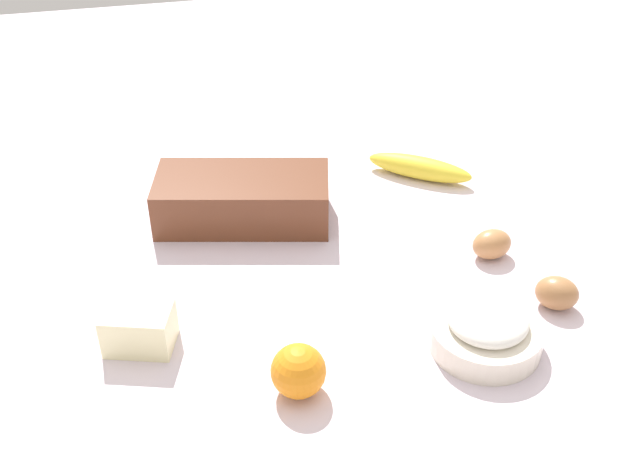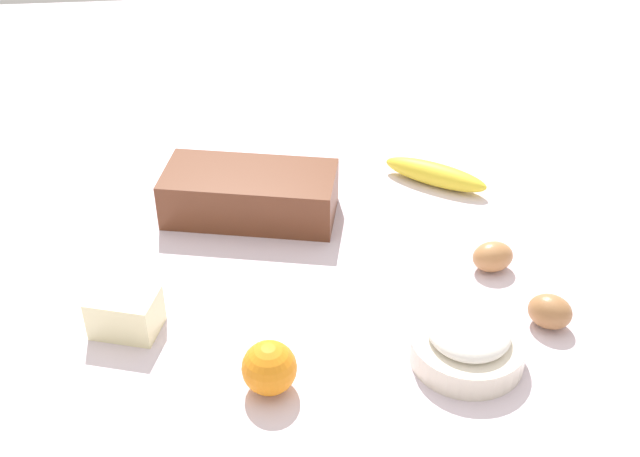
% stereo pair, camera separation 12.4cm
% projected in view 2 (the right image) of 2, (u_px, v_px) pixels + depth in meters
% --- Properties ---
extents(ground_plane, '(2.40, 2.40, 0.02)m').
position_uv_depth(ground_plane, '(320.00, 254.00, 1.27)').
color(ground_plane, silver).
extents(loaf_pan, '(0.30, 0.19, 0.08)m').
position_uv_depth(loaf_pan, '(250.00, 193.00, 1.32)').
color(loaf_pan, brown).
rests_on(loaf_pan, ground_plane).
extents(flour_bowl, '(0.15, 0.15, 0.07)m').
position_uv_depth(flour_bowl, '(468.00, 343.00, 1.05)').
color(flour_bowl, silver).
rests_on(flour_bowl, ground_plane).
extents(banana, '(0.18, 0.15, 0.04)m').
position_uv_depth(banana, '(435.00, 174.00, 1.41)').
color(banana, yellow).
rests_on(banana, ground_plane).
extents(orange_fruit, '(0.07, 0.07, 0.07)m').
position_uv_depth(orange_fruit, '(269.00, 368.00, 1.00)').
color(orange_fruit, orange).
rests_on(orange_fruit, ground_plane).
extents(butter_block, '(0.10, 0.09, 0.06)m').
position_uv_depth(butter_block, '(125.00, 312.00, 1.09)').
color(butter_block, '#F4EDB2').
rests_on(butter_block, ground_plane).
extents(egg_near_butter, '(0.07, 0.05, 0.05)m').
position_uv_depth(egg_near_butter, '(493.00, 257.00, 1.21)').
color(egg_near_butter, '#B47A4A').
rests_on(egg_near_butter, ground_plane).
extents(egg_beside_bowl, '(0.08, 0.07, 0.05)m').
position_uv_depth(egg_beside_bowl, '(550.00, 311.00, 1.10)').
color(egg_beside_bowl, '#A77044').
rests_on(egg_beside_bowl, ground_plane).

